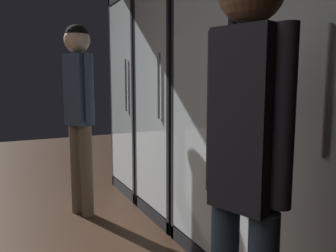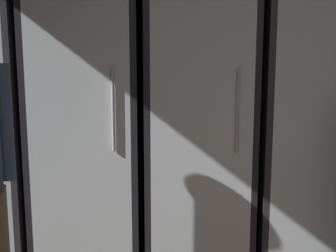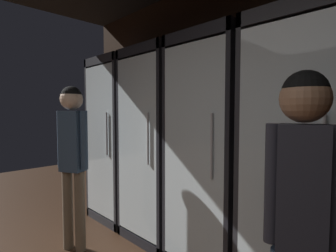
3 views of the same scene
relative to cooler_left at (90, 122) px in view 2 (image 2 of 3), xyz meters
The scene contains 4 objects.
wall_back 1.38m from the cooler_left, 14.03° to the left, with size 6.00×0.06×2.80m, color black.
cooler_left is the anchor object (origin of this frame).
cooler_center 0.75m from the cooler_left, ahead, with size 0.71×0.66×2.08m.
cooler_right 1.50m from the cooler_left, ahead, with size 0.71×0.66×2.08m.
Camera 2 is at (-0.76, 0.04, 1.38)m, focal length 41.05 mm.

